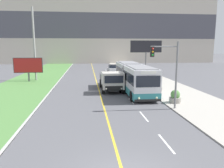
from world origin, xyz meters
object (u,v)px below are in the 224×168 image
(city_bus, at_px, (134,78))
(planter_round_near, at_px, (175,97))
(car_distant, at_px, (113,68))
(traffic_light_mast, at_px, (169,67))
(billboard_small, at_px, (28,66))
(utility_pole_far, at_px, (34,44))
(billboard_large, at_px, (146,48))
(planter_round_second, at_px, (158,87))
(dump_truck, at_px, (112,81))

(city_bus, bearing_deg, planter_round_near, -66.70)
(car_distant, relative_size, traffic_light_mast, 0.78)
(city_bus, distance_m, planter_round_near, 6.58)
(traffic_light_mast, relative_size, billboard_small, 1.33)
(utility_pole_far, height_order, planter_round_near, utility_pole_far)
(billboard_large, height_order, planter_round_second, billboard_large)
(utility_pole_far, height_order, billboard_small, utility_pole_far)
(city_bus, xyz_separation_m, billboard_small, (-13.90, 8.65, 0.76))
(traffic_light_mast, bearing_deg, planter_round_near, 51.59)
(city_bus, xyz_separation_m, planter_round_near, (2.57, -5.98, -1.00))
(dump_truck, height_order, billboard_small, billboard_small)
(billboard_large, bearing_deg, dump_truck, -116.41)
(city_bus, bearing_deg, utility_pole_far, 142.68)
(utility_pole_far, distance_m, planter_round_near, 22.99)
(planter_round_near, relative_size, planter_round_second, 1.08)
(city_bus, xyz_separation_m, traffic_light_mast, (1.14, -7.78, 1.93))
(billboard_large, distance_m, billboard_small, 22.42)
(dump_truck, height_order, planter_round_near, dump_truck)
(planter_round_near, bearing_deg, utility_pole_far, 134.51)
(utility_pole_far, xyz_separation_m, planter_round_near, (15.74, -16.02, -4.92))
(city_bus, distance_m, utility_pole_far, 17.02)
(utility_pole_far, xyz_separation_m, billboard_small, (-0.73, -1.39, -3.16))
(utility_pole_far, bearing_deg, planter_round_second, -34.05)
(car_distant, xyz_separation_m, billboard_large, (6.37, -2.18, 4.26))
(car_distant, distance_m, billboard_large, 7.97)
(city_bus, distance_m, billboard_small, 16.39)
(car_distant, bearing_deg, planter_round_near, -84.27)
(utility_pole_far, bearing_deg, dump_truck, -42.89)
(billboard_small, distance_m, planter_round_second, 19.16)
(car_distant, height_order, planter_round_near, car_distant)
(dump_truck, height_order, planter_round_second, dump_truck)
(dump_truck, xyz_separation_m, billboard_large, (8.85, 17.83, 3.77))
(dump_truck, bearing_deg, planter_round_second, -9.32)
(car_distant, height_order, billboard_large, billboard_large)
(city_bus, relative_size, car_distant, 2.86)
(planter_round_near, distance_m, planter_round_second, 5.27)
(dump_truck, bearing_deg, planter_round_near, -50.24)
(traffic_light_mast, xyz_separation_m, billboard_small, (-15.04, 16.43, -1.17))
(city_bus, relative_size, traffic_light_mast, 2.24)
(traffic_light_mast, bearing_deg, car_distant, 92.44)
(utility_pole_far, bearing_deg, billboard_small, -117.57)
(billboard_large, xyz_separation_m, planter_round_second, (-3.59, -18.69, -4.39))
(dump_truck, relative_size, utility_pole_far, 0.61)
(dump_truck, bearing_deg, billboard_small, 143.25)
(planter_round_near, height_order, planter_round_second, planter_round_near)
(city_bus, height_order, billboard_large, billboard_large)
(billboard_small, height_order, planter_round_near, billboard_small)
(utility_pole_far, bearing_deg, car_distant, 37.67)
(city_bus, xyz_separation_m, planter_round_second, (2.73, -0.70, -1.04))
(planter_round_second, bearing_deg, dump_truck, 170.68)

